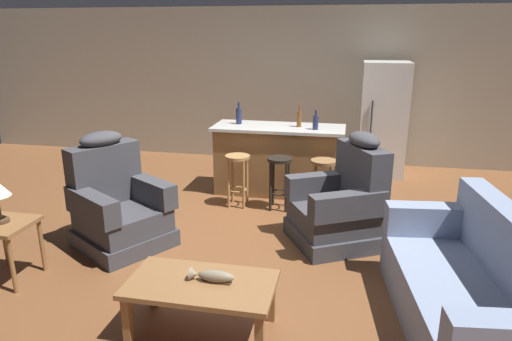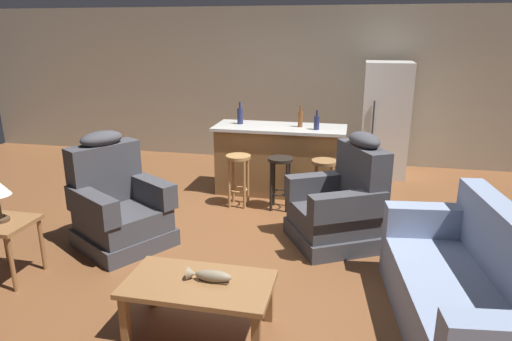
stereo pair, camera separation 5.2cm
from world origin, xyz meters
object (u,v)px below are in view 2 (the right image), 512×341
Objects in this scene: couch at (471,294)px; recliner_near_island at (341,205)px; coffee_table at (199,288)px; recliner_near_lamp at (118,206)px; bottle_wine_dark at (300,119)px; refrigerator at (385,120)px; fish_figurine at (209,276)px; bar_stool_right at (324,176)px; bar_stool_left at (238,171)px; end_table at (5,232)px; bottle_tall_green at (240,116)px; bottle_short_amber at (317,122)px; bar_stool_middle at (280,174)px; kitchen_island at (279,160)px.

recliner_near_island reaches higher than couch.
coffee_table is 0.55× the size of couch.
recliner_near_lamp is 4.03× the size of bottle_wine_dark.
recliner_near_lamp is 0.68× the size of refrigerator.
fish_figurine is at bearing 34.41° from recliner_near_island.
bottle_wine_dark is (0.27, 3.23, 0.60)m from fish_figurine.
fish_figurine is 0.50× the size of bar_stool_right.
refrigerator reaches higher than bar_stool_left.
fish_figurine is 0.61× the size of end_table.
coffee_table is 2.02m from couch.
couch is 6.67× the size of bottle_wine_dark.
recliner_near_island reaches higher than bar_stool_left.
bar_stool_right is (-0.25, 0.82, 0.05)m from recliner_near_island.
bottle_wine_dark is at bearing 121.00° from bar_stool_right.
couch is at bearing 10.93° from fish_figurine.
bottle_wine_dark is at bearing -2.49° from bottle_tall_green.
couch is at bearing -62.87° from bottle_short_amber.
recliner_near_island is at bearing -31.34° from bar_stool_left.
bar_stool_right is at bearing -101.74° from recliner_near_island.
bar_stool_left and bar_stool_middle have the same top height.
bottle_wine_dark reaches higher than end_table.
bar_stool_middle is (0.19, 2.61, 0.11)m from coffee_table.
recliner_near_island is 4.63× the size of bottle_short_amber.
end_table is 1.88× the size of bottle_wine_dark.
bar_stool_right is at bearing -28.98° from bottle_tall_green.
fish_figurine is at bearing -99.13° from bottle_short_amber.
refrigerator is at bearing 80.02° from recliner_near_lamp.
recliner_near_lamp is 1.00× the size of recliner_near_island.
fish_figurine is at bearing -79.90° from bottle_tall_green.
bottle_wine_dark reaches higher than bar_stool_left.
recliner_near_island is 1.71m from kitchen_island.
recliner_near_island is 0.85m from bar_stool_right.
bottle_wine_dark is (0.34, 3.26, 0.70)m from coffee_table.
bottle_wine_dark is (0.16, 0.65, 0.59)m from bar_stool_middle.
fish_figurine is 4.66m from refrigerator.
couch is 2.54m from bar_stool_right.
bar_stool_left is at bearing -59.85° from recliner_near_island.
recliner_near_island is 2.74m from refrigerator.
coffee_table is 0.61× the size of kitchen_island.
couch is 6.48× the size of bottle_tall_green.
kitchen_island is 0.82m from bottle_tall_green.
couch reaches higher than coffee_table.
bottle_wine_dark is (0.85, -0.04, -0.00)m from bottle_tall_green.
bottle_short_amber reaches higher than coffee_table.
refrigerator is at bearing 71.81° from fish_figurine.
couch is at bearing 11.32° from coffee_table.
fish_figurine is at bearing -92.43° from bar_stool_middle.
fish_figurine is at bearing -108.19° from refrigerator.
bottle_short_amber is 0.87× the size of bottle_wine_dark.
bar_stool_left is 1.00× the size of bar_stool_middle.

